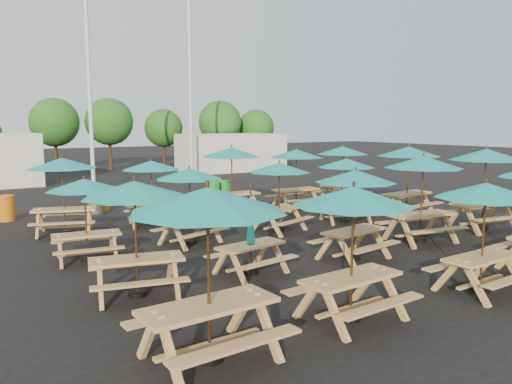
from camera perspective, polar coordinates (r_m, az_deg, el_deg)
ground at (r=15.21m, az=3.04°, el=-4.76°), size 120.00×120.00×0.00m
picnic_unit_0 at (r=6.77m, az=-5.54°, el=-2.12°), size 2.29×2.29×2.48m
picnic_unit_1 at (r=9.66m, az=-13.72°, el=-0.47°), size 2.39×2.39×2.26m
picnic_unit_2 at (r=12.57m, az=-19.03°, el=0.26°), size 2.03×2.03×2.03m
picnic_unit_3 at (r=15.92m, az=-21.28°, el=2.59°), size 2.58×2.58×2.32m
picnic_unit_4 at (r=8.36m, az=11.07°, el=-1.37°), size 2.15×2.15×2.31m
picnic_unit_5 at (r=11.00m, az=-0.60°, el=-5.18°), size 1.79×1.63×2.03m
picnic_unit_6 at (r=13.70m, az=-7.62°, el=1.56°), size 2.33×2.33×2.12m
picnic_unit_7 at (r=16.46m, az=-11.89°, el=2.58°), size 2.25×2.25×2.15m
picnic_unit_8 at (r=10.58m, az=24.78°, el=-0.54°), size 2.01×2.01×2.20m
picnic_unit_9 at (r=12.23m, az=11.28°, el=1.15°), size 2.24×2.24×2.23m
picnic_unit_10 at (r=15.19m, az=2.69°, el=2.33°), size 2.42×2.42×2.16m
picnic_unit_11 at (r=17.85m, az=-2.79°, el=4.09°), size 2.38×2.38×2.50m
picnic_unit_13 at (r=14.57m, az=18.55°, el=2.69°), size 2.46×2.46×2.44m
picnic_unit_14 at (r=16.96m, az=10.29°, el=2.84°), size 2.44×2.44×2.17m
picnic_unit_15 at (r=19.43m, az=4.65°, el=4.00°), size 2.11×2.11×2.35m
picnic_unit_17 at (r=16.96m, az=24.80°, el=3.39°), size 2.63×2.63×2.57m
picnic_unit_18 at (r=18.63m, az=17.03°, el=3.99°), size 2.41×2.41×2.53m
picnic_unit_19 at (r=21.06m, az=9.87°, el=4.32°), size 2.29×2.29×2.40m
waste_bin_0 at (r=19.08m, az=-26.65°, el=-1.67°), size 0.55×0.55×0.88m
waste_bin_1 at (r=19.33m, az=-17.91°, el=-1.11°), size 0.55×0.55×0.88m
waste_bin_2 at (r=19.97m, az=-17.20°, el=-0.80°), size 0.55×0.55×0.88m
waste_bin_3 at (r=21.09m, az=-4.86°, el=-0.04°), size 0.55×0.55×0.88m
waste_bin_4 at (r=21.56m, az=-3.66°, el=0.14°), size 0.55×0.55×0.88m
mast_0 at (r=27.04m, az=-18.59°, el=13.12°), size 0.20×0.20×12.00m
mast_1 at (r=31.11m, az=-7.54°, el=12.70°), size 0.20×0.20×12.00m
event_tent_1 at (r=35.79m, az=-2.88°, el=4.57°), size 7.00×4.00×2.60m
tree_3 at (r=37.43m, az=-22.05°, el=7.39°), size 3.36×3.36×5.09m
tree_4 at (r=37.83m, az=-16.44°, el=7.71°), size 3.41×3.41×5.17m
tree_5 at (r=39.64m, az=-10.52°, el=7.18°), size 2.94×2.94×4.45m
tree_6 at (r=39.74m, az=-4.14°, el=7.95°), size 3.38×3.38×5.13m
tree_7 at (r=41.48m, az=0.00°, el=7.36°), size 2.95×2.95×4.48m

